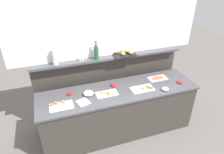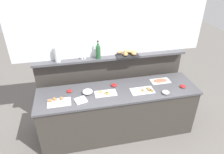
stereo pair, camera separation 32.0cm
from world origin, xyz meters
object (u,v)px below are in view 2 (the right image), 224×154
Objects in this scene: bread_basket at (128,53)px; water_carafe at (57,54)px; condiment_bowl_dark at (183,86)px; condiment_bowl_teal at (114,85)px; sandwich_platter_side at (59,102)px; condiment_bowl_red at (70,91)px; glass_bowl_large at (166,92)px; napkin_stack at (81,100)px; wine_bottle_green at (98,51)px; cold_cuts_platter at (160,81)px; glass_bowl_medium at (87,92)px; pepper_shaker at (85,57)px; salt_shaker at (82,57)px; sandwich_platter_rear at (144,90)px; sandwich_platter_front at (105,93)px.

bread_basket is 1.58× the size of water_carafe.
condiment_bowl_teal is at bearing 166.12° from condiment_bowl_dark.
bread_basket reaches higher than condiment_bowl_teal.
sandwich_platter_side is 0.30m from condiment_bowl_red.
sandwich_platter_side reaches higher than condiment_bowl_dark.
glass_bowl_large is 0.94m from bread_basket.
napkin_stack is 0.88m from wine_bottle_green.
glass_bowl_large is 0.86m from condiment_bowl_teal.
cold_cuts_platter is 0.83m from condiment_bowl_teal.
glass_bowl_large is (1.68, -0.12, 0.01)m from sandwich_platter_side.
bread_basket is at bearing 29.91° from glass_bowl_medium.
condiment_bowl_teal is (0.74, 0.01, 0.00)m from condiment_bowl_red.
pepper_shaker is at bearing 86.70° from glass_bowl_medium.
salt_shaker is (0.43, 0.57, 0.44)m from sandwich_platter_side.
condiment_bowl_red is at bearing -178.85° from condiment_bowl_teal.
salt_shaker reaches higher than glass_bowl_medium.
wine_bottle_green is at bearing -1.96° from water_carafe.
bread_basket is at bearing 142.70° from condiment_bowl_dark.
glass_bowl_medium is 0.60m from salt_shaker.
wine_bottle_green reaches higher than condiment_bowl_red.
glass_bowl_medium is 1.90× the size of salt_shaker.
salt_shaker reaches higher than condiment_bowl_dark.
sandwich_platter_side is 3.93× the size of condiment_bowl_red.
condiment_bowl_red is (-1.51, 0.37, -0.01)m from glass_bowl_large.
pepper_shaker reaches higher than condiment_bowl_teal.
wine_bottle_green reaches higher than pepper_shaker.
cold_cuts_platter is 0.76m from bread_basket.
napkin_stack is (-1.03, -0.05, -0.00)m from sandwich_platter_rear.
bread_basket reaches higher than glass_bowl_large.
condiment_bowl_red is at bearing -67.23° from water_carafe.
water_carafe reaches higher than napkin_stack.
sandwich_platter_front is 0.92× the size of sandwich_platter_rear.
glass_bowl_medium is (-1.22, 0.27, 0.01)m from glass_bowl_large.
condiment_bowl_dark is 1.76m from salt_shaker.
sandwich_platter_rear is at bearing -150.31° from cold_cuts_platter.
glass_bowl_medium is 1.90× the size of pepper_shaker.
napkin_stack is at bearing -4.83° from sandwich_platter_side.
salt_shaker is at bearing 180.00° from pepper_shaker.
condiment_bowl_teal is at bearing 46.07° from sandwich_platter_front.
sandwich_platter_side and sandwich_platter_rear have the same top height.
bread_basket reaches higher than sandwich_platter_side.
condiment_bowl_teal is 1.17× the size of pepper_shaker.
wine_bottle_green reaches higher than condiment_bowl_teal.
napkin_stack is 0.42× the size of bread_basket.
glass_bowl_large is 1.20× the size of condiment_bowl_dark.
condiment_bowl_red is 0.62m from water_carafe.
glass_bowl_medium is 1.59m from condiment_bowl_dark.
bread_basket is (0.79, 0.45, 0.41)m from glass_bowl_medium.
sandwich_platter_rear is 1.16m from salt_shaker.
cold_cuts_platter is 3.39× the size of condiment_bowl_dark.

